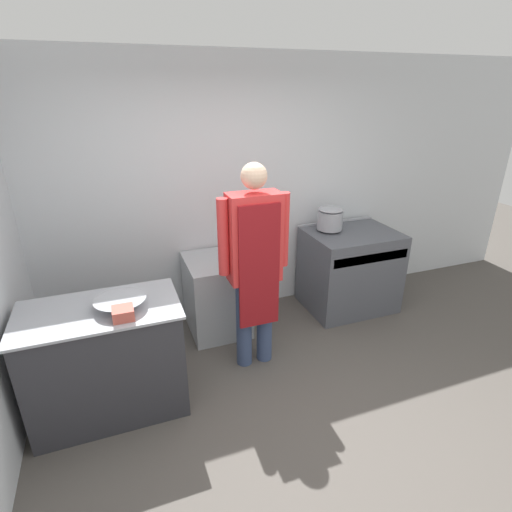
# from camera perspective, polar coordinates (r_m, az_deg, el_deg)

# --- Properties ---
(ground_plane) EXTENTS (14.00, 14.00, 0.00)m
(ground_plane) POSITION_cam_1_polar(r_m,az_deg,el_deg) (3.20, 6.90, -24.87)
(ground_plane) COLOR #4C4742
(wall_back) EXTENTS (8.00, 0.05, 2.70)m
(wall_back) POSITION_cam_1_polar(r_m,az_deg,el_deg) (4.19, -5.11, 8.91)
(wall_back) COLOR silver
(wall_back) RESTS_ON ground_plane
(prep_counter) EXTENTS (1.14, 0.65, 0.90)m
(prep_counter) POSITION_cam_1_polar(r_m,az_deg,el_deg) (3.33, -20.51, -13.74)
(prep_counter) COLOR #2D2D33
(prep_counter) RESTS_ON ground_plane
(stove) EXTENTS (0.97, 0.75, 0.93)m
(stove) POSITION_cam_1_polar(r_m,az_deg,el_deg) (4.65, 13.16, -1.91)
(stove) COLOR #4C4F56
(stove) RESTS_ON ground_plane
(fridge_unit) EXTENTS (0.58, 0.68, 0.78)m
(fridge_unit) POSITION_cam_1_polar(r_m,az_deg,el_deg) (4.15, -5.65, -5.54)
(fridge_unit) COLOR #A8ADB2
(fridge_unit) RESTS_ON ground_plane
(person_cook) EXTENTS (0.62, 0.24, 1.84)m
(person_cook) POSITION_cam_1_polar(r_m,az_deg,el_deg) (3.33, -0.21, -0.26)
(person_cook) COLOR #38476B
(person_cook) RESTS_ON ground_plane
(mixing_bowl) EXTENTS (0.37, 0.37, 0.08)m
(mixing_bowl) POSITION_cam_1_polar(r_m,az_deg,el_deg) (3.03, -18.78, -6.45)
(mixing_bowl) COLOR #9EA0A8
(mixing_bowl) RESTS_ON prep_counter
(plastic_tub) EXTENTS (0.14, 0.14, 0.08)m
(plastic_tub) POSITION_cam_1_polar(r_m,az_deg,el_deg) (2.90, -18.45, -7.77)
(plastic_tub) COLOR #B24C3F
(plastic_tub) RESTS_ON prep_counter
(stock_pot) EXTENTS (0.27, 0.27, 0.25)m
(stock_pot) POSITION_cam_1_polar(r_m,az_deg,el_deg) (4.43, 10.55, 5.34)
(stock_pot) COLOR #9EA0A8
(stock_pot) RESTS_ON stove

